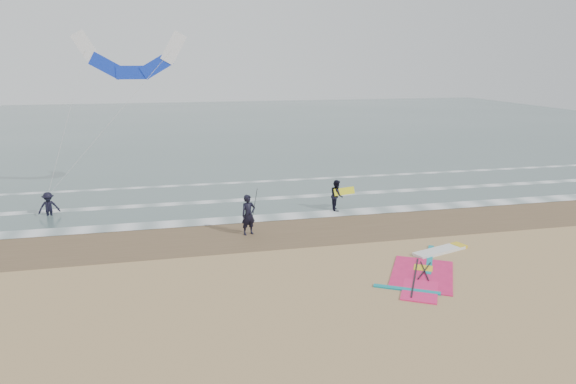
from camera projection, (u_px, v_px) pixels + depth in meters
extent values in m
plane|color=tan|center=(340.00, 279.00, 19.47)|extent=(120.00, 120.00, 0.00)
cube|color=#47605E|center=(220.00, 126.00, 64.80)|extent=(120.00, 80.00, 0.02)
cube|color=brown|center=(301.00, 229.00, 25.13)|extent=(120.00, 5.00, 0.01)
cube|color=white|center=(291.00, 216.00, 27.20)|extent=(120.00, 1.20, 0.02)
cube|color=white|center=(277.00, 198.00, 30.79)|extent=(120.00, 0.70, 0.02)
cube|color=white|center=(263.00, 181.00, 35.04)|extent=(120.00, 0.50, 0.01)
cube|color=white|center=(439.00, 251.00, 22.15)|extent=(2.65, 1.41, 0.12)
cube|color=yellow|center=(458.00, 246.00, 22.73)|extent=(0.63, 0.73, 0.13)
cube|color=#F61F65|center=(422.00, 274.00, 19.81)|extent=(3.62, 3.99, 0.04)
cube|color=#F61F65|center=(420.00, 291.00, 18.38)|extent=(2.00, 2.23, 0.05)
cube|color=#0C8C99|center=(430.00, 259.00, 21.30)|extent=(1.85, 2.97, 0.05)
cube|color=#0C8C99|center=(407.00, 289.00, 18.48)|extent=(2.17, 1.38, 0.05)
cube|color=yellow|center=(423.00, 268.00, 20.36)|extent=(0.93, 0.90, 0.05)
cylinder|color=black|center=(415.00, 277.00, 19.52)|extent=(1.91, 3.25, 0.06)
cylinder|color=black|center=(425.00, 270.00, 20.04)|extent=(1.27, 1.41, 0.04)
cylinder|color=black|center=(425.00, 270.00, 20.04)|extent=(0.61, 1.78, 0.04)
imported|color=black|center=(248.00, 215.00, 24.19)|extent=(0.82, 0.66, 1.94)
imported|color=black|center=(337.00, 195.00, 28.17)|extent=(0.78, 0.93, 1.71)
imported|color=black|center=(48.00, 201.00, 27.11)|extent=(1.20, 0.90, 1.65)
cylinder|color=black|center=(255.00, 205.00, 24.15)|extent=(0.17, 0.86, 1.82)
cube|color=yellow|center=(344.00, 191.00, 28.10)|extent=(1.30, 0.51, 0.39)
cube|color=white|center=(86.00, 47.00, 28.54)|extent=(1.57, 0.15, 1.95)
cube|color=#1232C7|center=(107.00, 66.00, 29.00)|extent=(1.96, 0.16, 1.57)
cube|color=#1232C7|center=(132.00, 72.00, 29.39)|extent=(1.82, 0.16, 0.77)
cube|color=#1232C7|center=(157.00, 66.00, 29.59)|extent=(1.96, 0.16, 1.57)
cube|color=white|center=(174.00, 48.00, 29.56)|extent=(1.57, 0.15, 1.95)
cylinder|color=beige|center=(67.00, 120.00, 27.79)|extent=(2.21, 3.11, 7.67)
cylinder|color=beige|center=(113.00, 119.00, 28.31)|extent=(6.97, 3.11, 7.68)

